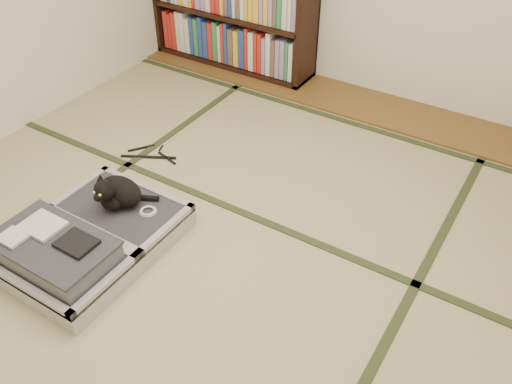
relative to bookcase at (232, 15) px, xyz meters
The scene contains 8 objects.
floor 2.47m from the bookcase, 58.48° to the right, with size 4.50×4.50×0.00m, color tan.
wood_strip 1.34m from the bookcase, ahead, with size 4.00×0.50×0.02m, color brown.
tatami_borders 2.07m from the bookcase, 51.14° to the right, with size 4.00×4.50×0.01m.
bookcase is the anchor object (origin of this frame).
suitcase 2.52m from the bookcase, 74.63° to the right, with size 0.71×0.94×0.28m.
cat 2.22m from the bookcase, 73.06° to the right, with size 0.31×0.32×0.25m.
cable_coil 2.26m from the bookcase, 68.36° to the right, with size 0.10×0.10×0.02m.
hanger 1.59m from the bookcase, 77.68° to the right, with size 0.38×0.27×0.01m.
Camera 1 is at (1.31, -1.65, 2.13)m, focal length 38.00 mm.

